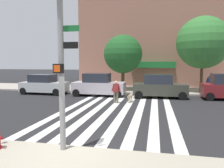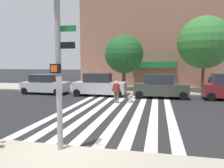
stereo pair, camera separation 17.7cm
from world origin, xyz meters
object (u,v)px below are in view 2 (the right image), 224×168
(traffic_light_pole, at_px, (57,43))
(parked_car_third_in_line, at_px, (160,87))
(street_tree_nearest, at_px, (124,54))
(dog_on_leash, at_px, (131,96))
(pedestrian_dog_walker, at_px, (116,91))
(parked_car_near_curb, at_px, (45,85))
(street_tree_middle, at_px, (204,43))
(parked_car_behind_first, at_px, (99,85))
(pedestrian_bystander, at_px, (211,83))

(traffic_light_pole, bearing_deg, parked_car_third_in_line, 75.20)
(traffic_light_pole, relative_size, street_tree_nearest, 1.02)
(traffic_light_pole, height_order, dog_on_leash, traffic_light_pole)
(street_tree_nearest, relative_size, pedestrian_dog_walker, 3.48)
(parked_car_near_curb, xyz_separation_m, dog_on_leash, (8.55, -2.58, -0.44))
(street_tree_nearest, height_order, dog_on_leash, street_tree_nearest)
(street_tree_middle, bearing_deg, traffic_light_pole, -114.70)
(parked_car_behind_first, height_order, street_tree_middle, street_tree_middle)
(dog_on_leash, distance_m, pedestrian_bystander, 9.15)
(parked_car_behind_first, distance_m, pedestrian_dog_walker, 3.86)
(traffic_light_pole, height_order, street_tree_middle, street_tree_middle)
(street_tree_middle, xyz_separation_m, pedestrian_bystander, (0.71, -0.31, -3.80))
(street_tree_middle, bearing_deg, dog_on_leash, -134.87)
(parked_car_near_curb, distance_m, parked_car_behind_first, 5.40)
(pedestrian_dog_walker, relative_size, pedestrian_bystander, 1.00)
(traffic_light_pole, relative_size, parked_car_near_curb, 1.33)
(traffic_light_pole, height_order, pedestrian_bystander, traffic_light_pole)
(parked_car_behind_first, distance_m, dog_on_leash, 4.11)
(traffic_light_pole, bearing_deg, dog_on_leash, 83.80)
(parked_car_behind_first, xyz_separation_m, pedestrian_bystander, (10.08, 3.36, 0.13))
(parked_car_behind_first, bearing_deg, street_tree_middle, 21.36)
(parked_car_near_curb, bearing_deg, pedestrian_bystander, 12.24)
(parked_car_third_in_line, bearing_deg, street_tree_middle, 42.13)
(traffic_light_pole, relative_size, parked_car_behind_first, 1.24)
(dog_on_leash, height_order, pedestrian_bystander, pedestrian_bystander)
(traffic_light_pole, xyz_separation_m, parked_car_behind_first, (-2.12, 12.10, -2.57))
(parked_car_near_curb, xyz_separation_m, pedestrian_bystander, (15.48, 3.36, 0.19))
(traffic_light_pole, relative_size, street_tree_middle, 0.80)
(parked_car_behind_first, height_order, street_tree_nearest, street_tree_nearest)
(parked_car_behind_first, xyz_separation_m, street_tree_middle, (9.37, 3.67, 3.93))
(traffic_light_pole, bearing_deg, parked_car_near_curb, 121.86)
(traffic_light_pole, xyz_separation_m, street_tree_middle, (7.25, 15.76, 1.36))
(parked_car_third_in_line, distance_m, pedestrian_dog_walker, 4.46)
(parked_car_near_curb, xyz_separation_m, parked_car_behind_first, (5.40, -0.00, 0.07))
(parked_car_near_curb, height_order, pedestrian_dog_walker, parked_car_near_curb)
(parked_car_third_in_line, relative_size, street_tree_nearest, 0.78)
(parked_car_behind_first, relative_size, pedestrian_dog_walker, 2.84)
(parked_car_near_curb, distance_m, street_tree_middle, 15.73)
(parked_car_third_in_line, xyz_separation_m, street_tree_nearest, (-3.69, 3.65, 2.91))
(parked_car_behind_first, relative_size, street_tree_nearest, 0.82)
(parked_car_near_curb, xyz_separation_m, pedestrian_dog_walker, (7.58, -3.18, 0.04))
(street_tree_nearest, bearing_deg, dog_on_leash, -76.23)
(street_tree_middle, height_order, pedestrian_bystander, street_tree_middle)
(parked_car_third_in_line, xyz_separation_m, dog_on_leash, (-2.16, -2.58, -0.49))
(traffic_light_pole, xyz_separation_m, parked_car_third_in_line, (3.20, 12.09, -2.59))
(traffic_light_pole, xyz_separation_m, dog_on_leash, (1.03, 9.52, -3.08))
(dog_on_leash, bearing_deg, pedestrian_dog_walker, -148.11)
(dog_on_leash, xyz_separation_m, pedestrian_bystander, (6.93, 5.94, 0.63))
(street_tree_middle, bearing_deg, parked_car_near_curb, -166.07)
(parked_car_behind_first, bearing_deg, traffic_light_pole, -80.05)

